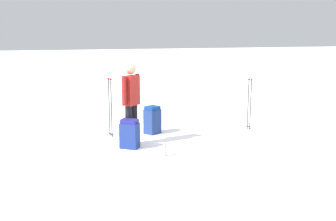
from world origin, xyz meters
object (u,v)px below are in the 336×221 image
at_px(ski_pair_near, 123,122).
at_px(ski_poles_planted_near, 110,104).
at_px(thermos_bottle, 165,150).
at_px(backpack_large_dark, 152,120).
at_px(backpack_bright, 130,134).
at_px(skier_standing, 131,100).
at_px(ski_poles_planted_far, 249,101).

bearing_deg(ski_pair_near, ski_poles_planted_near, -20.00).
bearing_deg(thermos_bottle, ski_pair_near, -173.51).
height_order(backpack_large_dark, thermos_bottle, backpack_large_dark).
distance_m(ski_poles_planted_near, thermos_bottle, 2.01).
bearing_deg(backpack_large_dark, backpack_bright, -33.77).
bearing_deg(skier_standing, thermos_bottle, 26.58).
height_order(backpack_large_dark, backpack_bright, backpack_large_dark).
xyz_separation_m(ski_pair_near, ski_poles_planted_far, (1.43, 2.84, 0.67)).
bearing_deg(thermos_bottle, backpack_large_dark, 175.15).
xyz_separation_m(backpack_large_dark, ski_poles_planted_far, (0.17, 2.35, 0.37)).
relative_size(ski_pair_near, backpack_bright, 3.34).
height_order(skier_standing, backpack_large_dark, skier_standing).
distance_m(skier_standing, backpack_bright, 0.71).
bearing_deg(ski_pair_near, thermos_bottle, 6.49).
bearing_deg(skier_standing, backpack_bright, -19.18).
bearing_deg(backpack_large_dark, skier_standing, -37.30).
height_order(skier_standing, ski_poles_planted_far, skier_standing).
bearing_deg(skier_standing, ski_poles_planted_far, 102.40).
bearing_deg(ski_poles_planted_near, backpack_bright, 14.30).
distance_m(skier_standing, backpack_large_dark, 1.21).
distance_m(ski_pair_near, backpack_bright, 2.34).
height_order(ski_pair_near, thermos_bottle, thermos_bottle).
xyz_separation_m(backpack_bright, thermos_bottle, (0.71, 0.56, -0.16)).
height_order(ski_pair_near, ski_poles_planted_far, ski_poles_planted_far).
bearing_deg(ski_poles_planted_far, thermos_bottle, -57.33).
bearing_deg(backpack_bright, thermos_bottle, 38.12).
height_order(backpack_bright, ski_poles_planted_far, ski_poles_planted_far).
relative_size(skier_standing, thermos_bottle, 6.54).
xyz_separation_m(skier_standing, backpack_bright, (0.24, -0.08, -0.66)).
bearing_deg(backpack_bright, ski_poles_planted_near, -165.70).
bearing_deg(ski_pair_near, ski_poles_planted_far, 63.36).
xyz_separation_m(ski_poles_planted_near, ski_poles_planted_far, (0.13, 3.32, -0.05)).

